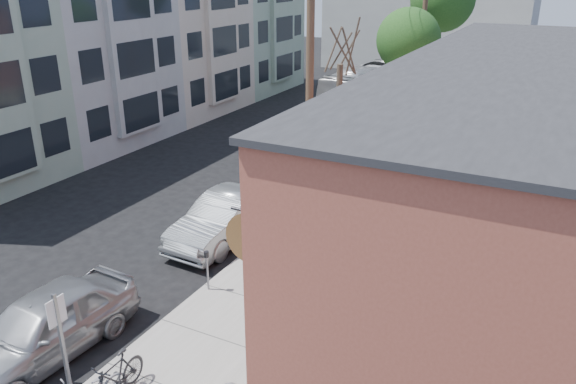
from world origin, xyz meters
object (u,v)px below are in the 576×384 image
at_px(parking_meter_near, 207,264).
at_px(cyclist, 284,267).
at_px(car_1, 226,218).
at_px(tree_bare, 338,133).
at_px(tree_leafy_far, 443,0).
at_px(parking_meter_far, 337,164).
at_px(utility_pole_near, 308,74).
at_px(patio_chair_a, 279,384).
at_px(car_3, 347,135).
at_px(car_2, 296,173).
at_px(bus, 363,86).
at_px(car_0, 44,326).
at_px(tree_leafy_mid, 408,40).
at_px(sign_post, 62,341).
at_px(parked_bike_a, 115,379).
at_px(patio_chair_b, 308,345).

bearing_deg(parking_meter_near, cyclist, 23.99).
bearing_deg(car_1, tree_bare, 71.63).
height_order(parking_meter_near, tree_leafy_far, tree_leafy_far).
xyz_separation_m(parking_meter_far, utility_pole_near, (0.14, -3.40, 4.43)).
xyz_separation_m(patio_chair_a, car_3, (-5.40, 17.76, 0.25)).
height_order(utility_pole_near, car_1, utility_pole_near).
bearing_deg(car_2, cyclist, -67.37).
xyz_separation_m(parking_meter_near, bus, (-4.33, 25.04, 0.32)).
bearing_deg(car_2, car_0, -93.47).
relative_size(tree_leafy_mid, car_2, 1.40).
distance_m(sign_post, patio_chair_a, 4.59).
height_order(parked_bike_a, car_1, car_1).
xyz_separation_m(parking_meter_near, patio_chair_b, (3.94, -1.59, -0.39)).
bearing_deg(cyclist, patio_chair_b, 117.66).
bearing_deg(car_3, car_1, -92.33).
height_order(tree_bare, parked_bike_a, tree_bare).
relative_size(utility_pole_near, patio_chair_a, 11.36).
xyz_separation_m(parking_meter_near, parked_bike_a, (0.79, -4.62, -0.29)).
xyz_separation_m(patio_chair_a, car_1, (-5.40, 6.30, 0.24)).
distance_m(sign_post, tree_leafy_mid, 23.29).
relative_size(patio_chair_a, cyclist, 0.55).
relative_size(parking_meter_near, parking_meter_far, 1.00).
distance_m(tree_leafy_mid, cyclist, 17.52).
bearing_deg(patio_chair_a, sign_post, -164.24).
bearing_deg(parking_meter_near, tree_leafy_mid, 88.23).
distance_m(sign_post, bus, 30.61).
height_order(parked_bike_a, car_3, car_3).
bearing_deg(car_2, patio_chair_b, -63.67).
bearing_deg(cyclist, car_1, -44.01).
bearing_deg(patio_chair_b, bus, 83.42).
bearing_deg(cyclist, parking_meter_near, 13.93).
bearing_deg(bus, car_0, -80.04).
relative_size(patio_chair_b, car_1, 0.18).
xyz_separation_m(parking_meter_near, cyclist, (2.02, 0.90, -0.03)).
relative_size(cyclist, car_1, 0.32).
distance_m(cyclist, parked_bike_a, 5.66).
bearing_deg(car_3, tree_leafy_far, 76.65).
distance_m(tree_bare, patio_chair_a, 12.17).
relative_size(utility_pole_near, car_3, 1.66).
xyz_separation_m(patio_chair_b, bus, (-8.28, 26.63, 0.72)).
distance_m(tree_leafy_mid, patio_chair_a, 21.66).
height_order(car_1, bus, bus).
relative_size(tree_leafy_far, car_1, 1.77).
xyz_separation_m(cyclist, car_1, (-3.47, 2.34, -0.12)).
distance_m(patio_chair_a, parked_bike_a, 3.52).
bearing_deg(tree_bare, tree_leafy_mid, 90.00).
bearing_deg(utility_pole_near, car_2, 125.06).
height_order(tree_leafy_mid, patio_chair_b, tree_leafy_mid).
bearing_deg(parking_meter_near, car_2, 99.45).
bearing_deg(tree_leafy_far, parking_meter_near, -91.26).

